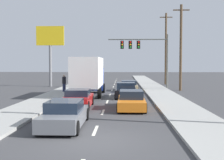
# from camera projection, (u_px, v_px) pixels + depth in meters

# --- Properties ---
(ground_plane) EXTENTS (140.00, 140.00, 0.00)m
(ground_plane) POSITION_uv_depth(u_px,v_px,m) (113.00, 88.00, 36.43)
(ground_plane) COLOR #3D3D3F
(sidewalk_right) EXTENTS (2.84, 80.00, 0.14)m
(sidewalk_right) POSITION_uv_depth(u_px,v_px,m) (158.00, 91.00, 31.26)
(sidewalk_right) COLOR #9E9E99
(sidewalk_right) RESTS_ON ground_plane
(sidewalk_left) EXTENTS (2.84, 80.00, 0.14)m
(sidewalk_left) POSITION_uv_depth(u_px,v_px,m) (65.00, 91.00, 31.62)
(sidewalk_left) COLOR #9E9E99
(sidewalk_left) RESTS_ON ground_plane
(lane_markings) EXTENTS (0.14, 57.00, 0.01)m
(lane_markings) POSITION_uv_depth(u_px,v_px,m) (111.00, 92.00, 30.67)
(lane_markings) COLOR silver
(lane_markings) RESTS_ON ground_plane
(box_truck) EXTENTS (2.60, 7.95, 3.53)m
(box_truck) POSITION_uv_depth(u_px,v_px,m) (89.00, 74.00, 27.18)
(box_truck) COLOR white
(box_truck) RESTS_ON ground_plane
(car_red) EXTENTS (1.87, 4.09, 1.25)m
(car_red) POSITION_uv_depth(u_px,v_px,m) (78.00, 99.00, 20.03)
(car_red) COLOR red
(car_red) RESTS_ON ground_plane
(car_gray) EXTENTS (1.84, 4.49, 1.26)m
(car_gray) POSITION_uv_depth(u_px,v_px,m) (65.00, 115.00, 13.93)
(car_gray) COLOR slate
(car_gray) RESTS_ON ground_plane
(car_tan) EXTENTS (1.95, 4.48, 1.14)m
(car_tan) POSITION_uv_depth(u_px,v_px,m) (129.00, 86.00, 32.38)
(car_tan) COLOR tan
(car_tan) RESTS_ON ground_plane
(car_black) EXTENTS (1.91, 4.13, 1.33)m
(car_black) POSITION_uv_depth(u_px,v_px,m) (126.00, 91.00, 26.06)
(car_black) COLOR black
(car_black) RESTS_ON ground_plane
(car_orange) EXTENTS (1.86, 4.69, 1.23)m
(car_orange) POSITION_uv_depth(u_px,v_px,m) (131.00, 101.00, 19.48)
(car_orange) COLOR orange
(car_orange) RESTS_ON ground_plane
(traffic_signal_mast) EXTENTS (7.22, 0.69, 6.52)m
(traffic_signal_mast) POSITION_uv_depth(u_px,v_px,m) (140.00, 48.00, 35.41)
(traffic_signal_mast) COLOR #595B56
(traffic_signal_mast) RESTS_ON ground_plane
(utility_pole_mid) EXTENTS (1.80, 0.28, 9.48)m
(utility_pole_mid) POSITION_uv_depth(u_px,v_px,m) (181.00, 47.00, 32.54)
(utility_pole_mid) COLOR brown
(utility_pole_mid) RESTS_ON ground_plane
(utility_pole_far) EXTENTS (1.80, 0.28, 10.22)m
(utility_pole_far) POSITION_uv_depth(u_px,v_px,m) (166.00, 48.00, 42.29)
(utility_pole_far) COLOR brown
(utility_pole_far) RESTS_ON ground_plane
(roadside_billboard) EXTENTS (3.62, 0.36, 7.87)m
(roadside_billboard) POSITION_uv_depth(u_px,v_px,m) (50.00, 44.00, 38.37)
(roadside_billboard) COLOR slate
(roadside_billboard) RESTS_ON ground_plane
(pedestrian_near_corner) EXTENTS (0.38, 0.38, 1.73)m
(pedestrian_near_corner) POSITION_uv_depth(u_px,v_px,m) (64.00, 83.00, 30.11)
(pedestrian_near_corner) COLOR #1E233F
(pedestrian_near_corner) RESTS_ON sidewalk_left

